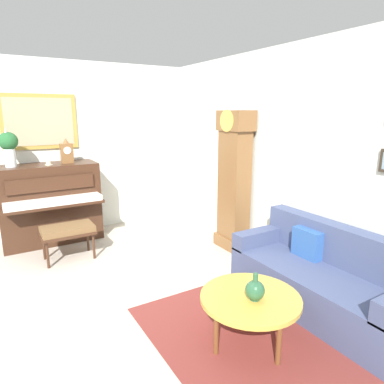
{
  "coord_description": "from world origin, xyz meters",
  "views": [
    {
      "loc": [
        3.25,
        -0.86,
        2.0
      ],
      "look_at": [
        -0.29,
        1.26,
        1.02
      ],
      "focal_mm": 31.74,
      "sensor_mm": 36.0,
      "label": 1
    }
  ],
  "objects": [
    {
      "name": "coffee_table",
      "position": [
        1.22,
        0.95,
        0.4
      ],
      "size": [
        0.88,
        0.88,
        0.43
      ],
      "color": "gold",
      "rests_on": "ground_plane"
    },
    {
      "name": "mantel_clock",
      "position": [
        -2.23,
        0.17,
        1.4
      ],
      "size": [
        0.13,
        0.18,
        0.38
      ],
      "color": "brown",
      "rests_on": "piano"
    },
    {
      "name": "ground_plane",
      "position": [
        0.0,
        0.0,
        -0.05
      ],
      "size": [
        6.4,
        6.0,
        0.1
      ],
      "primitive_type": "cube",
      "color": "#B2A899"
    },
    {
      "name": "wall_back",
      "position": [
        0.0,
        2.4,
        1.4
      ],
      "size": [
        5.3,
        0.13,
        2.8
      ],
      "color": "silver",
      "rests_on": "ground_plane"
    },
    {
      "name": "grandfather_clock",
      "position": [
        -0.58,
        2.15,
        0.96
      ],
      "size": [
        0.52,
        0.34,
        2.03
      ],
      "color": "brown",
      "rests_on": "ground_plane"
    },
    {
      "name": "piano_bench",
      "position": [
        -1.39,
        -0.06,
        0.41
      ],
      "size": [
        0.42,
        0.7,
        0.48
      ],
      "color": "#3D2316",
      "rests_on": "ground_plane"
    },
    {
      "name": "green_jug",
      "position": [
        1.28,
        0.95,
        0.52
      ],
      "size": [
        0.17,
        0.17,
        0.24
      ],
      "color": "#234C33",
      "rests_on": "coffee_table"
    },
    {
      "name": "flower_vase",
      "position": [
        -2.23,
        -0.61,
        1.54
      ],
      "size": [
        0.26,
        0.26,
        0.58
      ],
      "color": "silver",
      "rests_on": "piano"
    },
    {
      "name": "wall_left",
      "position": [
        -2.6,
        -0.0,
        1.41
      ],
      "size": [
        0.13,
        4.9,
        2.8
      ],
      "color": "silver",
      "rests_on": "ground_plane"
    },
    {
      "name": "teacup",
      "position": [
        -2.16,
        -0.11,
        1.25
      ],
      "size": [
        0.12,
        0.12,
        0.06
      ],
      "color": "beige",
      "rests_on": "piano"
    },
    {
      "name": "area_rug",
      "position": [
        1.26,
        0.93,
        0.0
      ],
      "size": [
        2.1,
        1.5,
        0.01
      ],
      "primitive_type": "cube",
      "color": "maroon",
      "rests_on": "ground_plane"
    },
    {
      "name": "couch",
      "position": [
        1.18,
        1.96,
        0.31
      ],
      "size": [
        1.9,
        0.8,
        0.84
      ],
      "color": "#424C70",
      "rests_on": "ground_plane"
    },
    {
      "name": "piano",
      "position": [
        -2.23,
        -0.13,
        0.62
      ],
      "size": [
        0.87,
        1.44,
        1.23
      ],
      "color": "#3D2316",
      "rests_on": "ground_plane"
    }
  ]
}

